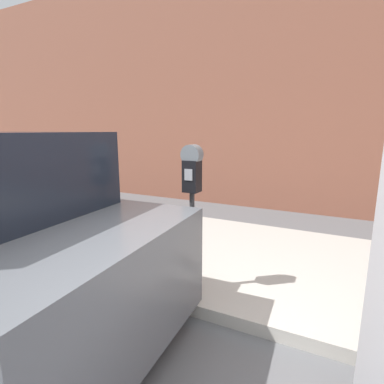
# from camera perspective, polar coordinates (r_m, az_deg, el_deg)

# --- Properties ---
(ground_plane) EXTENTS (60.00, 60.00, 0.00)m
(ground_plane) POSITION_cam_1_polar(r_m,az_deg,el_deg) (2.61, -7.14, -31.93)
(ground_plane) COLOR slate
(sidewalk) EXTENTS (24.00, 2.80, 0.13)m
(sidewalk) POSITION_cam_1_polar(r_m,az_deg,el_deg) (4.27, 9.70, -12.40)
(sidewalk) COLOR #BCB7AD
(sidewalk) RESTS_ON ground_plane
(building_facade) EXTENTS (24.00, 0.30, 5.64)m
(building_facade) POSITION_cam_1_polar(r_m,az_deg,el_deg) (7.12, 18.49, 19.37)
(building_facade) COLOR #935642
(building_facade) RESTS_ON ground_plane
(parking_meter) EXTENTS (0.20, 0.16, 1.53)m
(parking_meter) POSITION_cam_1_polar(r_m,az_deg,el_deg) (2.99, -0.00, 1.86)
(parking_meter) COLOR #2D2D30
(parking_meter) RESTS_ON sidewalk
(fire_hydrant) EXTENTS (0.28, 0.28, 0.86)m
(fire_hydrant) POSITION_cam_1_polar(r_m,az_deg,el_deg) (5.53, -32.26, -3.09)
(fire_hydrant) COLOR gold
(fire_hydrant) RESTS_ON sidewalk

